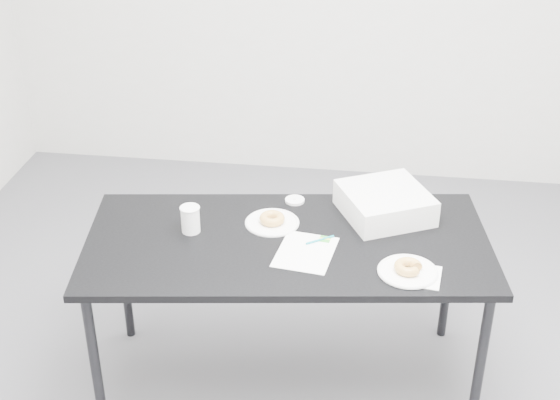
# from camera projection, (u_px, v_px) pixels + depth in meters

# --- Properties ---
(floor) EXTENTS (4.00, 4.00, 0.00)m
(floor) POSITION_uv_depth(u_px,v_px,m) (279.00, 368.00, 3.53)
(floor) COLOR #4F4F54
(floor) RESTS_ON ground
(table) EXTENTS (1.70, 0.97, 0.73)m
(table) POSITION_uv_depth(u_px,v_px,m) (287.00, 252.00, 3.13)
(table) COLOR black
(table) RESTS_ON floor
(scorecard) EXTENTS (0.25, 0.30, 0.00)m
(scorecard) POSITION_uv_depth(u_px,v_px,m) (306.00, 252.00, 3.03)
(scorecard) COLOR white
(scorecard) RESTS_ON table
(logo_patch) EXTENTS (0.05, 0.05, 0.00)m
(logo_patch) POSITION_uv_depth(u_px,v_px,m) (325.00, 239.00, 3.10)
(logo_patch) COLOR green
(logo_patch) RESTS_ON scorecard
(pen) EXTENTS (0.11, 0.08, 0.01)m
(pen) POSITION_uv_depth(u_px,v_px,m) (320.00, 240.00, 3.09)
(pen) COLOR #0C7F8E
(pen) RESTS_ON scorecard
(napkin) EXTENTS (0.18, 0.18, 0.00)m
(napkin) POSITION_uv_depth(u_px,v_px,m) (419.00, 275.00, 2.89)
(napkin) COLOR white
(napkin) RESTS_ON table
(plate_near) EXTENTS (0.23, 0.23, 0.01)m
(plate_near) POSITION_uv_depth(u_px,v_px,m) (408.00, 271.00, 2.90)
(plate_near) COLOR white
(plate_near) RESTS_ON napkin
(donut_near) EXTENTS (0.13, 0.13, 0.04)m
(donut_near) POSITION_uv_depth(u_px,v_px,m) (408.00, 267.00, 2.89)
(donut_near) COLOR #CB8E40
(donut_near) RESTS_ON plate_near
(plate_far) EXTENTS (0.22, 0.22, 0.01)m
(plate_far) POSITION_uv_depth(u_px,v_px,m) (272.00, 223.00, 3.22)
(plate_far) COLOR white
(plate_far) RESTS_ON table
(donut_far) EXTENTS (0.11, 0.11, 0.04)m
(donut_far) POSITION_uv_depth(u_px,v_px,m) (272.00, 218.00, 3.21)
(donut_far) COLOR #CB8E40
(donut_far) RESTS_ON plate_far
(coffee_cup) EXTENTS (0.07, 0.07, 0.11)m
(coffee_cup) POSITION_uv_depth(u_px,v_px,m) (190.00, 219.00, 3.13)
(coffee_cup) COLOR white
(coffee_cup) RESTS_ON table
(cup_lid) EXTENTS (0.08, 0.08, 0.01)m
(cup_lid) POSITION_uv_depth(u_px,v_px,m) (295.00, 200.00, 3.37)
(cup_lid) COLOR white
(cup_lid) RESTS_ON table
(bakery_box) EXTENTS (0.45, 0.45, 0.11)m
(bakery_box) POSITION_uv_depth(u_px,v_px,m) (385.00, 203.00, 3.25)
(bakery_box) COLOR silver
(bakery_box) RESTS_ON table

